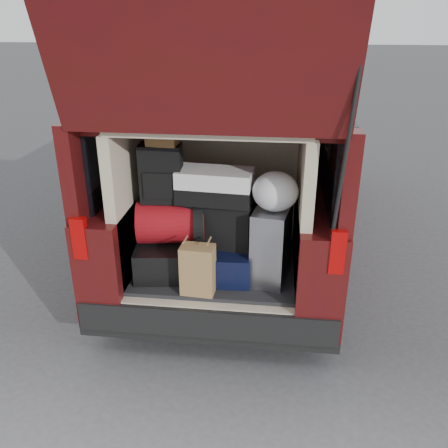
{
  "coord_description": "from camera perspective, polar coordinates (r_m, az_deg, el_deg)",
  "views": [
    {
      "loc": [
        0.45,
        -3.09,
        2.42
      ],
      "look_at": [
        0.07,
        0.2,
        0.94
      ],
      "focal_mm": 38.0,
      "sensor_mm": 36.0,
      "label": 1
    }
  ],
  "objects": [
    {
      "name": "plastic_bag_right",
      "position": [
        3.36,
        6.2,
        3.92
      ],
      "size": [
        0.33,
        0.31,
        0.28
      ],
      "primitive_type": "ellipsoid",
      "rotation": [
        0.0,
        0.0,
        0.02
      ],
      "color": "silver",
      "rests_on": "silver_roller"
    },
    {
      "name": "minivan",
      "position": [
        5.19,
        1.43,
        7.17
      ],
      "size": [
        1.9,
        5.35,
        2.77
      ],
      "color": "black",
      "rests_on": "ground"
    },
    {
      "name": "twotone_duffel",
      "position": [
        3.49,
        -1.08,
        4.6
      ],
      "size": [
        0.57,
        0.33,
        0.25
      ],
      "primitive_type": "cube",
      "rotation": [
        0.0,
        0.0,
        -0.08
      ],
      "color": "white",
      "rests_on": "black_soft_case"
    },
    {
      "name": "silver_roller",
      "position": [
        3.55,
        5.66,
        -2.48
      ],
      "size": [
        0.3,
        0.42,
        0.58
      ],
      "primitive_type": "cube",
      "rotation": [
        0.0,
        0.0,
        -0.17
      ],
      "color": "silver",
      "rests_on": "load_floor"
    },
    {
      "name": "kraft_bag",
      "position": [
        3.42,
        -3.17,
        -5.51
      ],
      "size": [
        0.25,
        0.17,
        0.37
      ],
      "primitive_type": "cube",
      "rotation": [
        0.0,
        0.0,
        -0.06
      ],
      "color": "olive",
      "rests_on": "load_floor"
    },
    {
      "name": "grocery_sack_lower",
      "position": [
        3.44,
        -7.41,
        11.02
      ],
      "size": [
        0.22,
        0.19,
        0.19
      ],
      "primitive_type": "cube",
      "rotation": [
        0.0,
        0.0,
        -0.06
      ],
      "color": "brown",
      "rests_on": "backpack"
    },
    {
      "name": "load_floor",
      "position": [
        4.02,
        -0.8,
        -8.18
      ],
      "size": [
        1.24,
        1.05,
        0.55
      ],
      "primitive_type": "cube",
      "color": "black",
      "rests_on": "ground"
    },
    {
      "name": "backpack",
      "position": [
        3.53,
        -7.55,
        6.07
      ],
      "size": [
        0.31,
        0.2,
        0.43
      ],
      "primitive_type": "cube",
      "rotation": [
        0.0,
        0.0,
        0.06
      ],
      "color": "black",
      "rests_on": "red_duffel"
    },
    {
      "name": "ground",
      "position": [
        3.95,
        -1.31,
        -13.67
      ],
      "size": [
        80.0,
        80.0,
        0.0
      ],
      "primitive_type": "plane",
      "color": "#38383B",
      "rests_on": "ground"
    },
    {
      "name": "black_hardshell",
      "position": [
        3.79,
        -6.87,
        -3.54
      ],
      "size": [
        0.52,
        0.66,
        0.24
      ],
      "primitive_type": "cube",
      "rotation": [
        0.0,
        0.0,
        0.12
      ],
      "color": "black",
      "rests_on": "load_floor"
    },
    {
      "name": "black_soft_case",
      "position": [
        3.63,
        -0.29,
        0.3
      ],
      "size": [
        0.53,
        0.37,
        0.35
      ],
      "primitive_type": "cube",
      "rotation": [
        0.0,
        0.0,
        -0.16
      ],
      "color": "black",
      "rests_on": "navy_hardshell"
    },
    {
      "name": "red_duffel",
      "position": [
        3.64,
        -6.42,
        0.28
      ],
      "size": [
        0.55,
        0.41,
        0.33
      ],
      "primitive_type": "cube",
      "rotation": [
        0.0,
        0.0,
        0.17
      ],
      "color": "maroon",
      "rests_on": "black_hardshell"
    },
    {
      "name": "navy_hardshell",
      "position": [
        3.7,
        -0.16,
        -4.24
      ],
      "size": [
        0.45,
        0.55,
        0.23
      ],
      "primitive_type": "cube",
      "rotation": [
        0.0,
        0.0,
        0.03
      ],
      "color": "black",
      "rests_on": "load_floor"
    }
  ]
}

